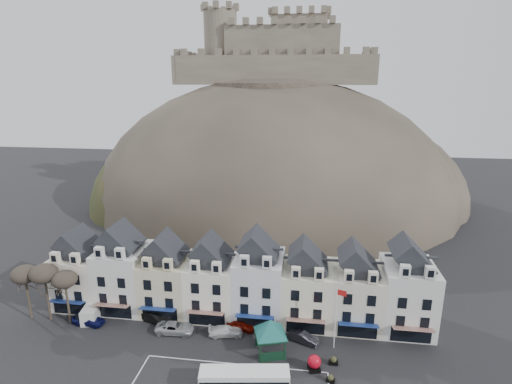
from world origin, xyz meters
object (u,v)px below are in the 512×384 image
(flagpole, at_px, (336,314))
(car_white, at_px, (226,331))
(car_charcoal, at_px, (303,338))
(bus_shelter, at_px, (270,327))
(red_buoy, at_px, (314,363))
(car_black, at_px, (156,317))
(car_maroon, at_px, (241,325))
(car_silver, at_px, (175,328))
(white_van, at_px, (93,311))
(car_navy, at_px, (89,319))
(bus, at_px, (244,380))

(flagpole, distance_m, car_white, 15.02)
(car_charcoal, bearing_deg, bus_shelter, 145.75)
(red_buoy, distance_m, car_black, 23.17)
(car_maroon, bearing_deg, car_silver, 113.36)
(red_buoy, height_order, flagpole, flagpole)
(bus_shelter, bearing_deg, car_white, 140.32)
(white_van, bearing_deg, car_navy, -93.45)
(red_buoy, distance_m, car_maroon, 12.00)
(flagpole, xyz_separation_m, white_van, (-34.16, 2.10, -3.88))
(car_black, bearing_deg, bus_shelter, -82.60)
(red_buoy, bearing_deg, car_white, 156.59)
(car_silver, bearing_deg, car_black, 57.53)
(white_van, bearing_deg, flagpole, -13.44)
(car_navy, xyz_separation_m, car_black, (9.20, 1.78, 0.02))
(flagpole, relative_size, car_maroon, 2.13)
(bus, xyz_separation_m, red_buoy, (7.60, 4.47, -0.53))
(car_white, bearing_deg, car_navy, 79.75)
(car_silver, xyz_separation_m, car_charcoal, (17.36, 0.29, -0.05))
(car_black, height_order, car_silver, car_black)
(car_white, xyz_separation_m, car_charcoal, (10.38, -0.01, 0.01))
(car_silver, bearing_deg, bus_shelter, -103.33)
(red_buoy, height_order, car_navy, red_buoy)
(bus, xyz_separation_m, car_charcoal, (6.22, 9.56, -0.86))
(flagpole, height_order, car_white, flagpole)
(bus, distance_m, white_van, 26.36)
(bus_shelter, distance_m, car_silver, 13.82)
(flagpole, height_order, car_navy, flagpole)
(white_van, relative_size, car_charcoal, 1.23)
(bus, height_order, car_maroon, bus)
(bus_shelter, height_order, flagpole, flagpole)
(car_white, xyz_separation_m, car_maroon, (1.85, 1.65, 0.03))
(car_navy, bearing_deg, car_silver, -85.53)
(car_black, distance_m, car_charcoal, 20.85)
(bus_shelter, relative_size, car_white, 1.57)
(red_buoy, xyz_separation_m, flagpole, (2.61, 4.45, 3.95))
(car_black, bearing_deg, car_maroon, -67.94)
(bus_shelter, bearing_deg, bus, -123.68)
(bus, height_order, car_charcoal, bus)
(bus_shelter, height_order, car_silver, bus_shelter)
(car_black, height_order, car_white, car_black)
(car_black, relative_size, car_white, 1.06)
(car_black, bearing_deg, red_buoy, -84.85)
(car_navy, bearing_deg, bus_shelter, -90.53)
(bus_shelter, relative_size, red_buoy, 3.64)
(flagpole, relative_size, car_silver, 1.70)
(bus_shelter, relative_size, white_van, 1.43)
(flagpole, relative_size, white_van, 1.74)
(car_navy, bearing_deg, red_buoy, -93.81)
(red_buoy, relative_size, car_silver, 0.39)
(bus_shelter, xyz_separation_m, car_navy, (-25.90, 2.59, -2.90))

